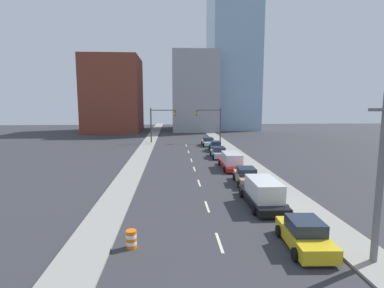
{
  "coord_description": "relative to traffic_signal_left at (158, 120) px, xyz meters",
  "views": [
    {
      "loc": [
        -2.51,
        -6.27,
        7.52
      ],
      "look_at": [
        0.07,
        32.41,
        2.2
      ],
      "focal_mm": 28.0,
      "sensor_mm": 36.0,
      "label": 1
    }
  ],
  "objects": [
    {
      "name": "utility_pole_right_near",
      "position": [
        12.03,
        -43.92,
        -0.17
      ],
      "size": [
        1.6,
        0.32,
        8.03
      ],
      "color": "slate",
      "rests_on": "ground"
    },
    {
      "name": "sedan_silver",
      "position": [
        9.04,
        -15.87,
        -3.62
      ],
      "size": [
        2.09,
        4.53,
        1.49
      ],
      "rotation": [
        0.0,
        0.0,
        0.0
      ],
      "color": "#B2B2BC",
      "rests_on": "ground"
    },
    {
      "name": "lane_stripe_at_40m",
      "position": [
        5.11,
        -10.71,
        -4.3
      ],
      "size": [
        0.16,
        2.4,
        0.01
      ],
      "primitive_type": "cube",
      "color": "beige",
      "rests_on": "ground"
    },
    {
      "name": "building_brick_left",
      "position": [
        -12.8,
        24.94,
        5.4
      ],
      "size": [
        14.0,
        16.0,
        19.4
      ],
      "color": "brown",
      "rests_on": "ground"
    },
    {
      "name": "sidewalk_left",
      "position": [
        -1.85,
        1.42,
        -4.24
      ],
      "size": [
        2.5,
        103.44,
        0.13
      ],
      "color": "gray",
      "rests_on": "ground"
    },
    {
      "name": "sedan_teal",
      "position": [
        9.47,
        -9.96,
        -3.61
      ],
      "size": [
        2.22,
        4.41,
        1.52
      ],
      "rotation": [
        0.0,
        0.0,
        -0.06
      ],
      "color": "#196B75",
      "rests_on": "ground"
    },
    {
      "name": "building_office_center",
      "position": [
        8.79,
        28.94,
        6.13
      ],
      "size": [
        12.0,
        20.0,
        20.87
      ],
      "color": "#99999E",
      "rests_on": "ground"
    },
    {
      "name": "lane_stripe_at_9m",
      "position": [
        5.11,
        -41.32,
        -4.3
      ],
      "size": [
        0.16,
        2.4,
        0.01
      ],
      "primitive_type": "cube",
      "color": "beige",
      "rests_on": "ground"
    },
    {
      "name": "lane_stripe_at_21m",
      "position": [
        5.11,
        -29.09,
        -4.3
      ],
      "size": [
        0.16,
        2.4,
        0.01
      ],
      "primitive_type": "cube",
      "color": "beige",
      "rests_on": "ground"
    },
    {
      "name": "traffic_barrel",
      "position": [
        0.42,
        -41.61,
        -3.83
      ],
      "size": [
        0.56,
        0.56,
        0.95
      ],
      "color": "orange",
      "rests_on": "ground"
    },
    {
      "name": "traffic_signal_left",
      "position": [
        0.0,
        0.0,
        0.0
      ],
      "size": [
        4.87,
        0.35,
        6.6
      ],
      "color": "#38383D",
      "rests_on": "ground"
    },
    {
      "name": "sedan_tan",
      "position": [
        9.53,
        -29.54,
        -3.61
      ],
      "size": [
        2.27,
        4.59,
        1.51
      ],
      "rotation": [
        0.0,
        0.0,
        -0.05
      ],
      "color": "tan",
      "rests_on": "ground"
    },
    {
      "name": "box_truck_black",
      "position": [
        9.23,
        -35.69,
        -3.35
      ],
      "size": [
        2.49,
        6.18,
        1.99
      ],
      "rotation": [
        0.0,
        0.0,
        -0.01
      ],
      "color": "black",
      "rests_on": "ground"
    },
    {
      "name": "sidewalk_right",
      "position": [
        12.07,
        1.42,
        -4.24
      ],
      "size": [
        2.5,
        103.44,
        0.13
      ],
      "color": "gray",
      "rests_on": "ground"
    },
    {
      "name": "traffic_signal_right",
      "position": [
        10.45,
        0.0,
        0.0
      ],
      "size": [
        4.87,
        0.35,
        6.6
      ],
      "color": "#38383D",
      "rests_on": "ground"
    },
    {
      "name": "building_glass_right",
      "position": [
        20.33,
        32.94,
        16.33
      ],
      "size": [
        13.0,
        20.0,
        41.26
      ],
      "color": "#8CADC6",
      "rests_on": "ground"
    },
    {
      "name": "lane_stripe_at_47m",
      "position": [
        5.11,
        -3.68,
        -4.3
      ],
      "size": [
        0.16,
        2.4,
        0.01
      ],
      "primitive_type": "cube",
      "color": "beige",
      "rests_on": "ground"
    },
    {
      "name": "lane_stripe_at_33m",
      "position": [
        5.11,
        -17.77,
        -4.3
      ],
      "size": [
        0.16,
        2.4,
        0.01
      ],
      "primitive_type": "cube",
      "color": "beige",
      "rests_on": "ground"
    },
    {
      "name": "sedan_yellow",
      "position": [
        9.47,
        -42.18,
        -3.61
      ],
      "size": [
        2.31,
        4.36,
        1.54
      ],
      "rotation": [
        0.0,
        0.0,
        -0.05
      ],
      "color": "gold",
      "rests_on": "ground"
    },
    {
      "name": "sedan_white",
      "position": [
        8.99,
        -4.14,
        -3.65
      ],
      "size": [
        2.24,
        4.27,
        1.43
      ],
      "rotation": [
        0.0,
        0.0,
        0.03
      ],
      "color": "silver",
      "rests_on": "ground"
    },
    {
      "name": "lane_stripe_at_15m",
      "position": [
        5.11,
        -35.63,
        -4.3
      ],
      "size": [
        0.16,
        2.4,
        0.01
      ],
      "primitive_type": "cube",
      "color": "beige",
      "rests_on": "ground"
    },
    {
      "name": "box_truck_red",
      "position": [
        9.39,
        -23.09,
        -3.42
      ],
      "size": [
        2.44,
        6.07,
        1.85
      ],
      "rotation": [
        0.0,
        0.0,
        -0.01
      ],
      "color": "red",
      "rests_on": "ground"
    },
    {
      "name": "lane_stripe_at_27m",
      "position": [
        5.11,
        -22.96,
        -4.3
      ],
      "size": [
        0.16,
        2.4,
        0.01
      ],
      "primitive_type": "cube",
      "color": "beige",
      "rests_on": "ground"
    }
  ]
}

